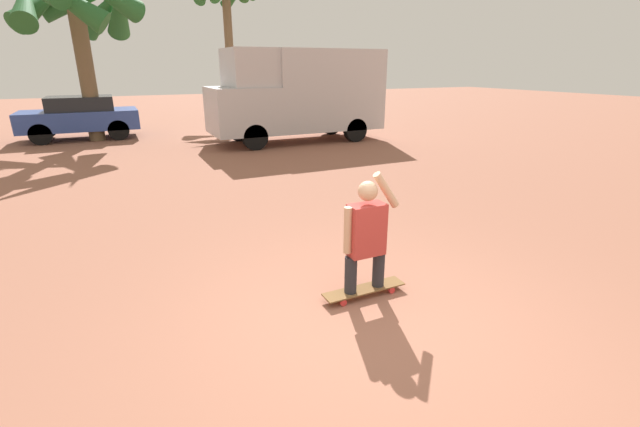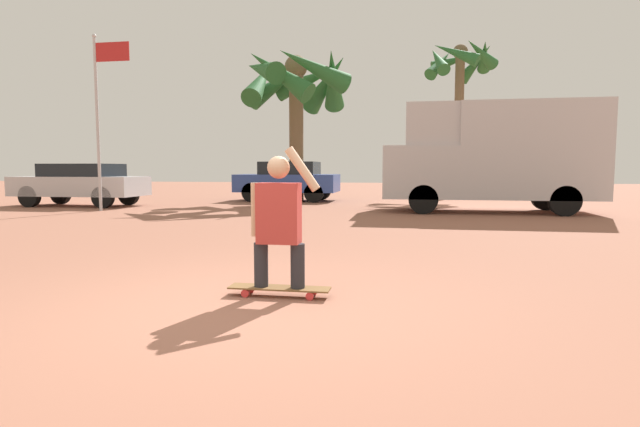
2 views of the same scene
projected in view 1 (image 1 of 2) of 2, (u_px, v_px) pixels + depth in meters
The scene contains 6 objects.
ground_plane at pixel (371, 324), 4.46m from camera, with size 80.00×80.00×0.00m, color #935B47.
skateboard at pixel (364, 290), 4.99m from camera, with size 1.01×0.22×0.09m.
person_skateboarder at pixel (366, 232), 4.75m from camera, with size 0.69×0.22×1.38m.
camper_van at pixel (300, 93), 14.79m from camera, with size 5.94×2.18×3.09m.
parked_car_blue at pixel (80, 116), 15.50m from camera, with size 3.89×1.94×1.52m.
palm_tree_center_background at pixel (74, 5), 14.04m from camera, with size 4.46×4.45×5.65m.
Camera 1 is at (-2.14, -3.22, 2.55)m, focal length 24.00 mm.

